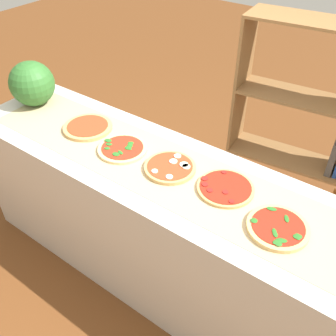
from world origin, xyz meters
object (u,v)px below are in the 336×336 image
Objects in this scene: bookshelf at (307,137)px; pizza_mozzarella_2 at (170,167)px; watermelon at (32,84)px; pizza_spinach_4 at (278,228)px; pizza_plain_0 at (88,127)px; pizza_pepperoni_3 at (225,188)px; pizza_spinach_1 at (123,148)px.

pizza_mozzarella_2 is at bearing -111.37° from bookshelf.
watermelon is 1.88m from bookshelf.
bookshelf is (-0.23, 1.11, -0.21)m from pizza_spinach_4.
pizza_mozzarella_2 reaches higher than pizza_plain_0.
pizza_plain_0 is 1.02× the size of watermelon.
watermelon is at bearing 179.32° from pizza_pepperoni_3.
bookshelf is (0.09, 1.02, -0.21)m from pizza_pepperoni_3.
bookshelf reaches higher than pizza_pepperoni_3.
pizza_spinach_1 is at bearing -177.48° from pizza_mozzarella_2.
watermelon is at bearing -147.29° from bookshelf.
pizza_spinach_1 is at bearing -6.98° from pizza_plain_0.
pizza_spinach_1 is (0.32, -0.04, -0.00)m from pizza_plain_0.
pizza_pepperoni_3 is at bearing -0.68° from watermelon.
pizza_mozzarella_2 is 1.16m from watermelon.
pizza_pepperoni_3 is at bearing -95.22° from bookshelf.
pizza_pepperoni_3 is at bearing 3.95° from pizza_spinach_1.
pizza_spinach_4 reaches higher than pizza_spinach_1.
pizza_mozzarella_2 is at bearing 173.89° from pizza_spinach_4.
pizza_plain_0 and pizza_pepperoni_3 have the same top height.
watermelon is at bearing 177.47° from pizza_plain_0.
pizza_mozzarella_2 is 0.32m from pizza_pepperoni_3.
bookshelf reaches higher than pizza_spinach_4.
pizza_spinach_4 is (0.64, -0.07, 0.00)m from pizza_mozzarella_2.
pizza_plain_0 is 1.28m from pizza_spinach_4.
bookshelf is (1.56, 1.00, -0.35)m from watermelon.
watermelon is 0.20× the size of bookshelf.
pizza_mozzarella_2 is 0.96× the size of pizza_pepperoni_3.
pizza_spinach_1 is 1.30m from bookshelf.
pizza_plain_0 is at bearing 177.77° from pizza_mozzarella_2.
pizza_spinach_1 is 0.64m from pizza_pepperoni_3.
pizza_plain_0 is 0.20× the size of bookshelf.
pizza_spinach_1 is 0.98× the size of pizza_pepperoni_3.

